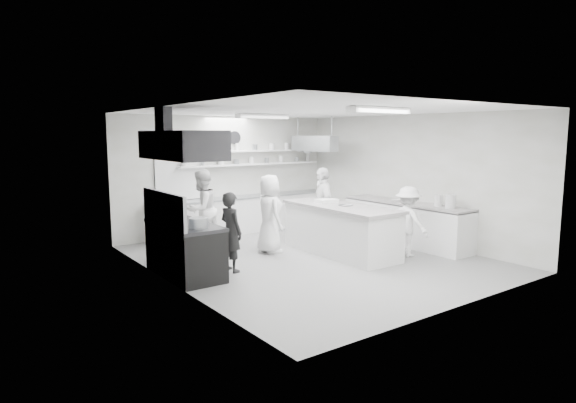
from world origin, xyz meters
TOP-DOWN VIEW (x-y plane):
  - floor at (0.00, 0.00)m, footprint 6.00×7.00m
  - ceiling at (0.00, 0.00)m, footprint 6.00×7.00m
  - wall_back at (0.00, 3.50)m, footprint 6.00×0.04m
  - wall_front at (0.00, -3.50)m, footprint 6.00×0.04m
  - wall_left at (-3.00, 0.00)m, footprint 0.04×7.00m
  - wall_right at (3.00, 0.00)m, footprint 0.04×7.00m
  - stove at (-2.60, 0.40)m, footprint 0.80×1.80m
  - exhaust_hood at (-2.60, 0.40)m, footprint 0.85×2.00m
  - back_counter at (0.30, 3.20)m, footprint 5.00×0.60m
  - shelf_lower at (0.70, 3.37)m, footprint 4.20×0.26m
  - shelf_upper at (0.70, 3.37)m, footprint 4.20×0.26m
  - pass_through_window at (-1.30, 3.48)m, footprint 1.30×0.04m
  - wall_clock at (0.20, 3.46)m, footprint 0.32×0.05m
  - right_counter at (2.65, -0.20)m, footprint 0.74×3.30m
  - pot_rack at (2.00, 2.40)m, footprint 0.30×1.60m
  - light_fixture_front at (0.00, -1.80)m, footprint 1.30×0.25m
  - light_fixture_rear at (0.00, 1.80)m, footprint 1.30×0.25m
  - prep_island at (0.78, -0.03)m, footprint 1.07×2.73m
  - stove_pot at (-2.60, 0.88)m, footprint 0.39×0.39m
  - cook_stove at (-1.79, 0.15)m, footprint 0.42×0.58m
  - cook_back at (-1.40, 2.16)m, footprint 1.05×0.95m
  - cook_island_left at (-0.39, 0.95)m, footprint 0.65×0.89m
  - cook_island_right at (1.04, 0.88)m, footprint 0.80×1.13m
  - cook_right at (1.78, -1.01)m, footprint 0.56×0.96m
  - bowl_island_a at (0.82, -0.12)m, footprint 0.30×0.30m
  - bowl_island_b at (0.85, 0.62)m, footprint 0.28×0.28m
  - bowl_right at (2.70, 0.13)m, footprint 0.27×0.27m

SIDE VIEW (x-z plane):
  - floor at x=0.00m, z-range -0.02..0.00m
  - stove at x=-2.60m, z-range 0.00..0.90m
  - back_counter at x=0.30m, z-range 0.00..0.92m
  - right_counter at x=2.65m, z-range 0.00..0.94m
  - prep_island at x=0.78m, z-range 0.00..1.00m
  - cook_right at x=1.78m, z-range 0.00..1.47m
  - cook_stove at x=-1.79m, z-range 0.00..1.49m
  - cook_island_left at x=-0.39m, z-range 0.00..1.68m
  - cook_back at x=-1.40m, z-range 0.00..1.77m
  - cook_island_right at x=1.04m, z-range 0.00..1.79m
  - bowl_right at x=2.70m, z-range 0.94..1.00m
  - bowl_island_b at x=0.85m, z-range 1.00..1.06m
  - bowl_island_a at x=0.82m, z-range 1.00..1.07m
  - stove_pot at x=-2.60m, z-range 0.91..1.18m
  - pass_through_window at x=-1.30m, z-range 0.95..1.95m
  - wall_back at x=0.00m, z-range 0.00..3.00m
  - wall_front at x=0.00m, z-range 0.00..3.00m
  - wall_left at x=-3.00m, z-range 0.00..3.00m
  - wall_right at x=3.00m, z-range 0.00..3.00m
  - shelf_lower at x=0.70m, z-range 1.73..1.77m
  - shelf_upper at x=0.70m, z-range 2.08..2.12m
  - pot_rack at x=2.00m, z-range 2.10..2.50m
  - exhaust_hood at x=-2.60m, z-range 2.10..2.60m
  - wall_clock at x=0.20m, z-range 2.29..2.61m
  - light_fixture_front at x=0.00m, z-range 2.89..2.99m
  - light_fixture_rear at x=0.00m, z-range 2.89..2.99m
  - ceiling at x=0.00m, z-range 3.00..3.02m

